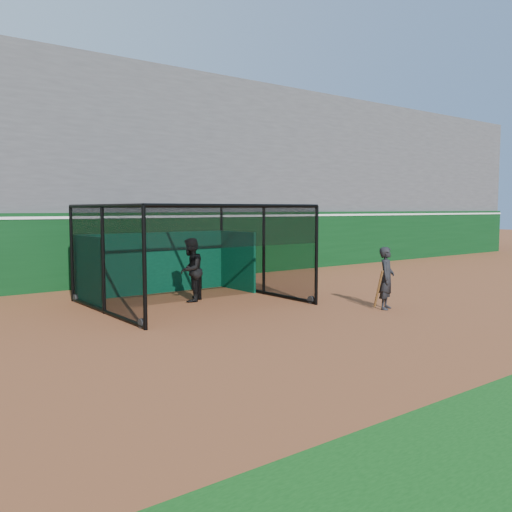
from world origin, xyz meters
TOP-DOWN VIEW (x-y plane):
  - ground at (0.00, 0.00)m, footprint 120.00×120.00m
  - outfield_wall at (0.00, 8.50)m, footprint 50.00×0.50m
  - grandstand at (0.00, 12.27)m, footprint 50.00×7.85m
  - batting_cage at (0.29, 3.82)m, footprint 5.20×4.74m
  - batter at (0.39, 4.04)m, footprint 1.11×1.10m
  - on_deck_player at (3.85, -0.10)m, footprint 0.71×0.63m

SIDE VIEW (x-z plane):
  - ground at x=0.00m, z-range 0.00..0.00m
  - on_deck_player at x=3.85m, z-range 0.00..1.64m
  - batter at x=0.39m, z-range 0.00..1.81m
  - outfield_wall at x=0.00m, z-range 0.04..2.54m
  - batting_cage at x=0.29m, z-range 0.00..2.70m
  - grandstand at x=0.00m, z-range 0.00..8.95m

